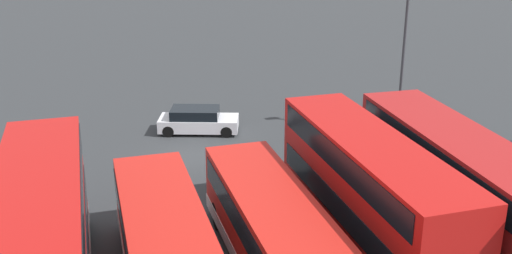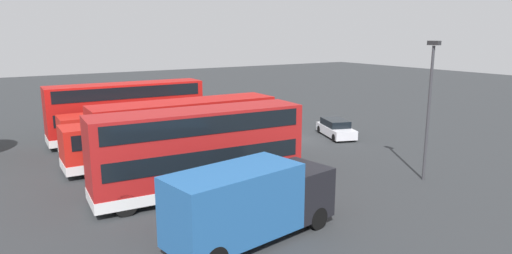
# 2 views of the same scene
# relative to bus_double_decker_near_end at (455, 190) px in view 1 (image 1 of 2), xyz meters

# --- Properties ---
(ground_plane) EXTENTS (140.00, 140.00, 0.00)m
(ground_plane) POSITION_rel_bus_double_decker_near_end_xyz_m (6.98, -11.98, -2.45)
(ground_plane) COLOR #2D3033
(bus_double_decker_near_end) EXTENTS (3.34, 11.38, 4.55)m
(bus_double_decker_near_end) POSITION_rel_bus_double_decker_near_end_xyz_m (0.00, 0.00, 0.00)
(bus_double_decker_near_end) COLOR #A51919
(bus_double_decker_near_end) RESTS_ON ground
(bus_double_decker_second) EXTENTS (2.84, 10.94, 4.55)m
(bus_double_decker_second) POSITION_rel_bus_double_decker_near_end_xyz_m (3.16, -0.64, -0.00)
(bus_double_decker_second) COLOR #B71411
(bus_double_decker_second) RESTS_ON ground
(bus_single_deck_third) EXTENTS (2.87, 11.38, 2.95)m
(bus_single_deck_third) POSITION_rel_bus_double_decker_near_end_xyz_m (6.76, 0.05, -0.83)
(bus_single_deck_third) COLOR red
(bus_single_deck_third) RESTS_ON ground
(bus_double_decker_fifth) EXTENTS (3.02, 12.04, 4.55)m
(bus_double_decker_fifth) POSITION_rel_bus_double_decker_near_end_xyz_m (14.13, -0.44, 0.00)
(bus_double_decker_fifth) COLOR #B71411
(bus_double_decker_fifth) RESTS_ON ground
(car_hatchback_silver) EXTENTS (4.79, 3.18, 1.43)m
(car_hatchback_silver) POSITION_rel_bus_double_decker_near_end_xyz_m (6.11, -15.20, -1.75)
(car_hatchback_silver) COLOR silver
(car_hatchback_silver) RESTS_ON ground
(lamp_post_tall) EXTENTS (0.70, 0.30, 7.99)m
(lamp_post_tall) POSITION_rel_bus_double_decker_near_end_xyz_m (-4.88, -12.02, 2.23)
(lamp_post_tall) COLOR #38383D
(lamp_post_tall) RESTS_ON ground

